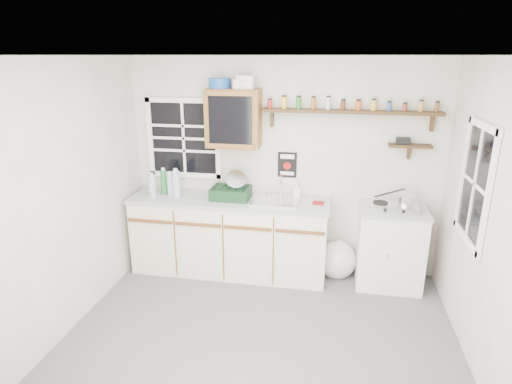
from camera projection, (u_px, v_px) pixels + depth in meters
room at (259, 215)px, 3.51m from camera, size 3.64×3.24×2.54m
main_cabinet at (230, 235)px, 5.07m from camera, size 2.31×0.63×0.92m
right_cabinet at (390, 247)px, 4.78m from camera, size 0.73×0.57×0.91m
sink at (275, 200)px, 4.84m from camera, size 0.52×0.44×0.29m
upper_cabinet at (234, 118)px, 4.78m from camera, size 0.60×0.32×0.65m
upper_cabinet_clutter at (230, 83)px, 4.67m from camera, size 0.50×0.24×0.14m
spice_shelf at (349, 110)px, 4.59m from camera, size 1.91×0.18×0.35m
secondary_shelf at (408, 145)px, 4.60m from camera, size 0.45×0.16×0.24m
warning_sign at (287, 165)px, 4.98m from camera, size 0.22×0.02×0.30m
window_back at (184, 138)px, 5.11m from camera, size 0.93×0.03×0.98m
window_right at (476, 184)px, 3.65m from camera, size 0.03×0.78×1.08m
water_bottles at (167, 184)px, 5.01m from camera, size 0.37×0.18×0.33m
dish_rack at (232, 190)px, 4.90m from camera, size 0.44×0.34×0.33m
soap_bottle at (296, 190)px, 4.94m from camera, size 0.11×0.11×0.20m
rag at (318, 203)px, 4.76m from camera, size 0.13×0.12×0.02m
hotplate at (393, 206)px, 4.61m from camera, size 0.53×0.30×0.08m
saucepan at (405, 199)px, 4.57m from camera, size 0.40×0.24×0.18m
trash_bag at (337, 260)px, 5.02m from camera, size 0.43×0.39×0.49m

